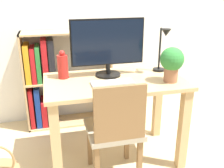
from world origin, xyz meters
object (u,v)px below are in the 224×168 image
keyboard (112,83)px  potted_plant (172,62)px  monitor (108,45)px  chair (115,128)px  vase (63,66)px  bookshelf (51,81)px  desk_lamp (163,46)px

keyboard → potted_plant: potted_plant is taller
monitor → keyboard: bearing=-93.5°
keyboard → chair: size_ratio=0.40×
vase → bookshelf: size_ratio=0.23×
monitor → keyboard: size_ratio=1.83×
monitor → vase: 0.40m
desk_lamp → monitor: bearing=175.2°
monitor → bookshelf: monitor is taller
bookshelf → potted_plant: bearing=-44.3°
monitor → potted_plant: (0.44, -0.26, -0.10)m
potted_plant → chair: size_ratio=0.33×
monitor → desk_lamp: bearing=-4.8°
monitor → bookshelf: 0.92m
desk_lamp → keyboard: bearing=-160.7°
desk_lamp → potted_plant: desk_lamp is taller
chair → desk_lamp: bearing=39.9°
potted_plant → bookshelf: (-0.91, 0.89, -0.39)m
chair → monitor: bearing=89.1°
monitor → potted_plant: monitor is taller
monitor → chair: size_ratio=0.73×
potted_plant → chair: 0.66m
monitor → potted_plant: bearing=-30.9°
keyboard → vase: bearing=147.2°
keyboard → potted_plant: size_ratio=1.20×
vase → potted_plant: 0.86m
keyboard → potted_plant: (0.45, -0.06, 0.15)m
keyboard → desk_lamp: 0.55m
vase → potted_plant: potted_plant is taller
vase → desk_lamp: 0.84m
monitor → vase: bearing=176.4°
vase → desk_lamp: bearing=-4.3°
potted_plant → desk_lamp: bearing=84.5°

